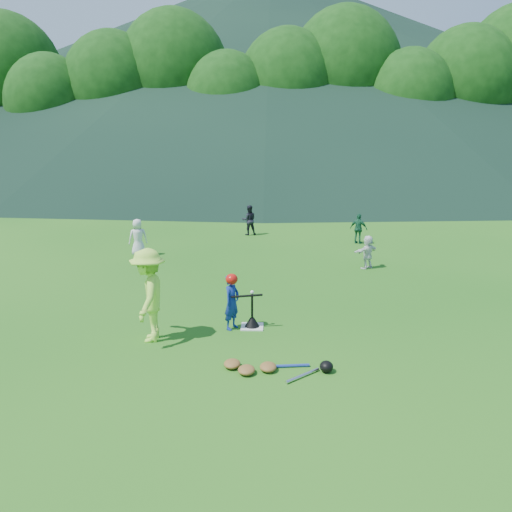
{
  "coord_description": "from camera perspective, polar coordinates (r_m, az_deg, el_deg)",
  "views": [
    {
      "loc": [
        0.37,
        -9.5,
        3.68
      ],
      "look_at": [
        0.0,
        2.5,
        0.9
      ],
      "focal_mm": 35.0,
      "sensor_mm": 36.0,
      "label": 1
    }
  ],
  "objects": [
    {
      "name": "tree_line",
      "position": [
        43.56,
        1.64,
        19.01
      ],
      "size": [
        70.04,
        11.4,
        14.82
      ],
      "color": "#382314",
      "rests_on": "ground"
    },
    {
      "name": "distant_hills",
      "position": [
        92.36,
        -3.41,
        20.06
      ],
      "size": [
        155.0,
        140.0,
        32.0
      ],
      "color": "black",
      "rests_on": "ground"
    },
    {
      "name": "baseball",
      "position": [
        9.95,
        -0.45,
        -4.16
      ],
      "size": [
        0.08,
        0.08,
        0.08
      ],
      "primitive_type": "sphere",
      "color": "white",
      "rests_on": "batting_tee"
    },
    {
      "name": "outfield_fence",
      "position": [
        37.62,
        1.22,
        8.5
      ],
      "size": [
        70.07,
        0.08,
        1.33
      ],
      "color": "gray",
      "rests_on": "ground"
    },
    {
      "name": "fielder_a",
      "position": [
        16.65,
        -13.34,
        2.06
      ],
      "size": [
        0.7,
        0.58,
        1.22
      ],
      "primitive_type": "imported",
      "rotation": [
        0.0,
        0.0,
        3.51
      ],
      "color": "silver",
      "rests_on": "ground"
    },
    {
      "name": "batter_gear",
      "position": [
        9.81,
        -2.66,
        -2.81
      ],
      "size": [
        0.73,
        0.26,
        0.47
      ],
      "color": "red",
      "rests_on": "ground"
    },
    {
      "name": "ground",
      "position": [
        10.19,
        -0.44,
        -8.13
      ],
      "size": [
        120.0,
        120.0,
        0.0
      ],
      "primitive_type": "plane",
      "color": "#1B5914",
      "rests_on": "ground"
    },
    {
      "name": "home_plate",
      "position": [
        10.19,
        -0.44,
        -8.08
      ],
      "size": [
        0.45,
        0.45,
        0.02
      ],
      "primitive_type": "cube",
      "color": "silver",
      "rests_on": "ground"
    },
    {
      "name": "adult_coach",
      "position": [
        9.5,
        -12.16,
        -4.4
      ],
      "size": [
        0.72,
        1.18,
        1.76
      ],
      "primitive_type": "imported",
      "rotation": [
        0.0,
        0.0,
        -1.51
      ],
      "color": "#B8F748",
      "rests_on": "ground"
    },
    {
      "name": "fielder_d",
      "position": [
        14.99,
        12.63,
        0.45
      ],
      "size": [
        0.9,
        0.8,
        0.99
      ],
      "primitive_type": "imported",
      "rotation": [
        0.0,
        0.0,
        3.82
      ],
      "color": "white",
      "rests_on": "ground"
    },
    {
      "name": "fielder_b",
      "position": [
        19.88,
        -0.81,
        4.12
      ],
      "size": [
        0.65,
        0.54,
        1.19
      ],
      "primitive_type": "imported",
      "rotation": [
        0.0,
        0.0,
        3.31
      ],
      "color": "black",
      "rests_on": "ground"
    },
    {
      "name": "fielder_c",
      "position": [
        18.58,
        11.65,
        3.08
      ],
      "size": [
        0.69,
        0.55,
        1.1
      ],
      "primitive_type": "imported",
      "rotation": [
        0.0,
        0.0,
        2.62
      ],
      "color": "#1B5C3C",
      "rests_on": "ground"
    },
    {
      "name": "batting_tee",
      "position": [
        10.15,
        -0.44,
        -7.45
      ],
      "size": [
        0.3,
        0.3,
        0.68
      ],
      "color": "black",
      "rests_on": "home_plate"
    },
    {
      "name": "equipment_pile",
      "position": [
        8.36,
        1.41,
        -12.58
      ],
      "size": [
        1.8,
        0.75,
        0.19
      ],
      "color": "olive",
      "rests_on": "ground"
    },
    {
      "name": "batter_child",
      "position": [
        9.95,
        -2.77,
        -5.29
      ],
      "size": [
        0.43,
        0.48,
        1.11
      ],
      "primitive_type": "imported",
      "rotation": [
        0.0,
        0.0,
        1.05
      ],
      "color": "navy",
      "rests_on": "ground"
    }
  ]
}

